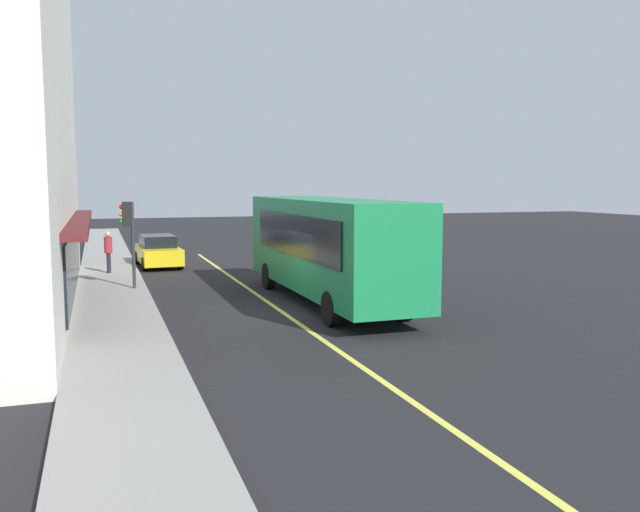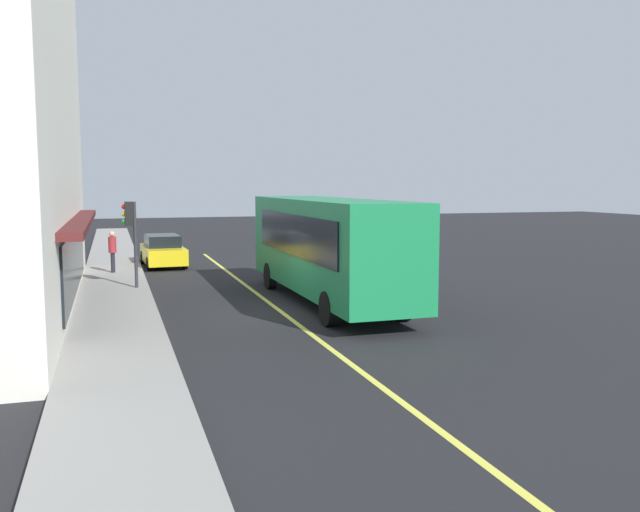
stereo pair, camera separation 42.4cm
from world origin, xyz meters
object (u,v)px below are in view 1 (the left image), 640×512
Objects in this scene: pedestrian_waiting at (108,248)px; bus at (327,244)px; car_yellow at (158,251)px; traffic_light at (128,224)px.

bus is at bearing -142.64° from pedestrian_waiting.
pedestrian_waiting is (-2.84, 2.34, 0.50)m from car_yellow.
car_yellow is 2.43× the size of pedestrian_waiting.
bus reaches higher than car_yellow.
traffic_light is 4.89m from pedestrian_waiting.
traffic_light is at bearing 55.07° from bus.
traffic_light is 7.90m from car_yellow.
traffic_light is at bearing -171.94° from pedestrian_waiting.
traffic_light is (4.34, 6.21, 0.55)m from bus.
car_yellow is at bearing 20.93° from bus.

